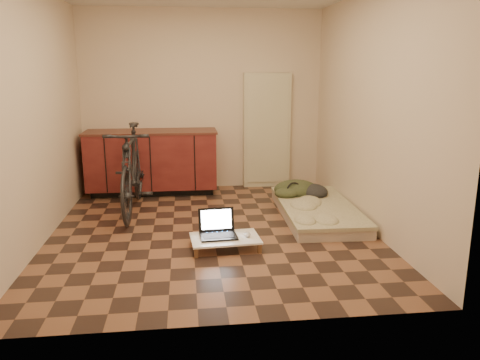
{
  "coord_description": "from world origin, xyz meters",
  "views": [
    {
      "loc": [
        -0.28,
        -4.96,
        1.76
      ],
      "look_at": [
        0.32,
        0.07,
        0.55
      ],
      "focal_mm": 35.0,
      "sensor_mm": 36.0,
      "label": 1
    }
  ],
  "objects": [
    {
      "name": "room_shell",
      "position": [
        0.0,
        0.0,
        1.3
      ],
      "size": [
        3.5,
        4.0,
        2.6
      ],
      "color": "brown",
      "rests_on": "ground"
    },
    {
      "name": "clothing_pile",
      "position": [
        1.22,
        0.88,
        0.28
      ],
      "size": [
        0.64,
        0.54,
        0.25
      ],
      "primitive_type": null,
      "rotation": [
        0.0,
        0.0,
        -0.03
      ],
      "color": "#2F3720",
      "rests_on": "futon"
    },
    {
      "name": "mouse",
      "position": [
        0.32,
        -0.55,
        0.13
      ],
      "size": [
        0.07,
        0.12,
        0.04
      ],
      "primitive_type": "ellipsoid",
      "rotation": [
        0.0,
        0.0,
        -0.05
      ],
      "color": "silver",
      "rests_on": "lap_desk"
    },
    {
      "name": "headphones",
      "position": [
        1.11,
        0.76,
        0.23
      ],
      "size": [
        0.3,
        0.28,
        0.16
      ],
      "primitive_type": null,
      "rotation": [
        0.0,
        0.0,
        0.29
      ],
      "color": "black",
      "rests_on": "futon"
    },
    {
      "name": "futon",
      "position": [
        1.3,
        0.36,
        0.08
      ],
      "size": [
        0.91,
        1.81,
        0.15
      ],
      "rotation": [
        0.0,
        0.0,
        -0.03
      ],
      "color": "#BBA895",
      "rests_on": "ground"
    },
    {
      "name": "cabinets",
      "position": [
        -0.75,
        1.7,
        0.47
      ],
      "size": [
        1.84,
        0.62,
        0.91
      ],
      "color": "black",
      "rests_on": "ground"
    },
    {
      "name": "laptop",
      "position": [
        0.03,
        -0.48,
        0.16
      ],
      "size": [
        0.39,
        0.35,
        0.25
      ],
      "rotation": [
        0.0,
        0.0,
        0.06
      ],
      "color": "black",
      "rests_on": "lap_desk"
    },
    {
      "name": "bicycle",
      "position": [
        -0.93,
        0.81,
        0.6
      ],
      "size": [
        0.59,
        1.88,
        1.21
      ],
      "primitive_type": "imported",
      "rotation": [
        0.0,
        0.0,
        -0.02
      ],
      "color": "black",
      "rests_on": "ground"
    },
    {
      "name": "lap_desk",
      "position": [
        0.1,
        -0.55,
        0.1
      ],
      "size": [
        0.71,
        0.49,
        0.11
      ],
      "rotation": [
        0.0,
        0.0,
        0.07
      ],
      "color": "brown",
      "rests_on": "ground"
    },
    {
      "name": "appliance_panel",
      "position": [
        0.95,
        1.94,
        0.85
      ],
      "size": [
        0.7,
        0.1,
        1.7
      ],
      "primitive_type": "cube",
      "color": "beige",
      "rests_on": "ground"
    }
  ]
}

